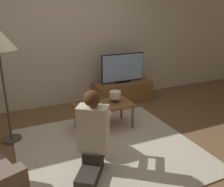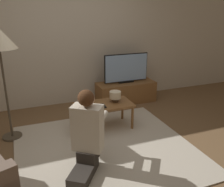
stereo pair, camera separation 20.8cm
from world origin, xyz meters
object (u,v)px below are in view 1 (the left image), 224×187
object	(u,v)px
coffee_table	(104,107)
person_kneeling	(93,133)
tv	(123,68)
table_lamp	(115,95)

from	to	relation	value
coffee_table	person_kneeling	world-z (taller)	person_kneeling
tv	person_kneeling	xyz separation A→B (m)	(-1.32, -1.87, -0.21)
tv	coffee_table	xyz separation A→B (m)	(-0.80, -0.95, -0.33)
person_kneeling	coffee_table	bearing A→B (deg)	-84.10
coffee_table	tv	bearing A→B (deg)	49.80
coffee_table	table_lamp	xyz separation A→B (m)	(0.20, 0.03, 0.15)
tv	table_lamp	size ratio (longest dim) A/B	4.98
tv	person_kneeling	distance (m)	2.30
person_kneeling	table_lamp	size ratio (longest dim) A/B	5.44
tv	coffee_table	bearing A→B (deg)	-130.20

